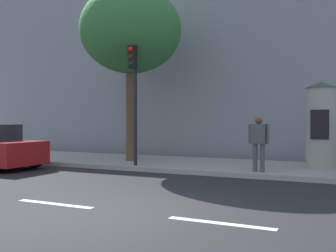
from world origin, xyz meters
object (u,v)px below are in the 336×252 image
object	(u,v)px
street_tree	(131,31)
pedestrian_with_bag	(259,139)
traffic_light	(134,85)
poster_column	(321,125)

from	to	relation	value
street_tree	pedestrian_with_bag	distance (m)	6.47
traffic_light	pedestrian_with_bag	world-z (taller)	traffic_light
traffic_light	pedestrian_with_bag	size ratio (longest dim) A/B	2.44
poster_column	traffic_light	bearing A→B (deg)	-162.18
street_tree	traffic_light	bearing A→B (deg)	-55.83
traffic_light	poster_column	distance (m)	6.12
traffic_light	poster_column	bearing A→B (deg)	17.82
poster_column	pedestrian_with_bag	bearing A→B (deg)	-135.41
pedestrian_with_bag	street_tree	bearing A→B (deg)	167.37
traffic_light	pedestrian_with_bag	distance (m)	4.46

